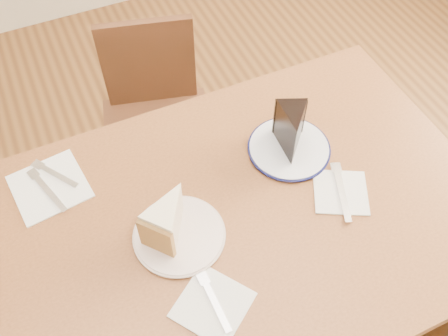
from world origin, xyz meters
TOP-DOWN VIEW (x-y plane):
  - ground at (0.00, 0.00)m, footprint 4.00×4.00m
  - table at (0.00, 0.00)m, footprint 1.20×0.80m
  - chair_far at (-0.00, 0.65)m, footprint 0.46×0.46m
  - plate_cream at (-0.15, 0.01)m, footprint 0.20×0.20m
  - plate_navy at (0.20, 0.12)m, footprint 0.20×0.20m
  - carrot_cake at (-0.15, 0.03)m, footprint 0.14×0.13m
  - chocolate_cake at (0.20, 0.12)m, footprint 0.11×0.13m
  - napkin_cream at (-0.14, -0.17)m, footprint 0.19×0.19m
  - napkin_navy at (0.25, -0.04)m, footprint 0.17×0.17m
  - napkin_spare at (-0.39, 0.26)m, footprint 0.19×0.19m
  - fork_cream at (-0.14, -0.17)m, footprint 0.02×0.14m
  - knife_navy at (0.25, -0.05)m, footprint 0.08×0.16m
  - fork_spare at (-0.36, 0.29)m, footprint 0.09×0.12m
  - knife_spare at (-0.39, 0.25)m, footprint 0.06×0.16m

SIDE VIEW (x-z plane):
  - ground at x=0.00m, z-range 0.00..0.00m
  - chair_far at x=0.00m, z-range 0.04..0.81m
  - table at x=0.00m, z-range 0.28..1.03m
  - napkin_cream at x=-0.14m, z-range 0.75..0.75m
  - napkin_navy at x=0.25m, z-range 0.75..0.75m
  - napkin_spare at x=-0.39m, z-range 0.75..0.75m
  - plate_cream at x=-0.15m, z-range 0.75..0.76m
  - plate_navy at x=0.20m, z-range 0.75..0.76m
  - fork_cream at x=-0.14m, z-range 0.75..0.76m
  - knife_navy at x=0.25m, z-range 0.75..0.76m
  - fork_spare at x=-0.36m, z-range 0.75..0.76m
  - knife_spare at x=-0.39m, z-range 0.75..0.76m
  - carrot_cake at x=-0.15m, z-range 0.76..0.85m
  - chocolate_cake at x=0.20m, z-range 0.76..0.87m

